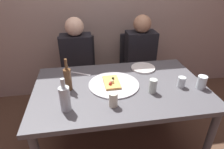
{
  "coord_description": "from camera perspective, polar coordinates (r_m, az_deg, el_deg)",
  "views": [
    {
      "loc": [
        -0.3,
        -1.38,
        1.62
      ],
      "look_at": [
        -0.05,
        0.13,
        0.79
      ],
      "focal_mm": 31.04,
      "sensor_mm": 36.0,
      "label": 1
    }
  ],
  "objects": [
    {
      "name": "beer_bottle",
      "position": [
        1.38,
        -13.7,
        -6.79
      ],
      "size": [
        0.07,
        0.07,
        0.25
      ],
      "color": "#B2BCC1",
      "rests_on": "dining_table"
    },
    {
      "name": "pizza_slice_last",
      "position": [
        1.67,
        -0.12,
        -2.28
      ],
      "size": [
        0.13,
        0.22,
        0.05
      ],
      "color": "tan",
      "rests_on": "pizza_tray"
    },
    {
      "name": "dining_table",
      "position": [
        1.7,
        2.42,
        -5.72
      ],
      "size": [
        1.46,
        0.9,
        0.74
      ],
      "color": "#4C4C51",
      "rests_on": "ground_plane"
    },
    {
      "name": "wine_glass",
      "position": [
        1.4,
        0.38,
        -7.41
      ],
      "size": [
        0.06,
        0.06,
        0.11
      ],
      "primitive_type": "cylinder",
      "color": "beige",
      "rests_on": "dining_table"
    },
    {
      "name": "plate_stack",
      "position": [
        1.97,
        9.14,
        1.93
      ],
      "size": [
        0.24,
        0.24,
        0.02
      ],
      "primitive_type": "cylinder",
      "color": "white",
      "rests_on": "dining_table"
    },
    {
      "name": "pizza_tray",
      "position": [
        1.67,
        0.55,
        -2.95
      ],
      "size": [
        0.44,
        0.44,
        0.01
      ],
      "primitive_type": "cylinder",
      "color": "#ADADB2",
      "rests_on": "dining_table"
    },
    {
      "name": "guest_in_sweater",
      "position": [
        2.3,
        -10.1,
        2.85
      ],
      "size": [
        0.36,
        0.56,
        1.17
      ],
      "rotation": [
        0.0,
        0.0,
        3.14
      ],
      "color": "black",
      "rests_on": "ground_plane"
    },
    {
      "name": "tumbler_near",
      "position": [
        1.58,
        11.95,
        -3.37
      ],
      "size": [
        0.06,
        0.06,
        0.12
      ],
      "primitive_type": "cylinder",
      "color": "#B7C6BC",
      "rests_on": "dining_table"
    },
    {
      "name": "chair_left",
      "position": [
        2.49,
        -9.87,
        1.69
      ],
      "size": [
        0.44,
        0.44,
        0.9
      ],
      "rotation": [
        0.0,
        0.0,
        3.14
      ],
      "color": "black",
      "rests_on": "ground_plane"
    },
    {
      "name": "wine_bottle",
      "position": [
        1.61,
        -12.91,
        -1.21
      ],
      "size": [
        0.06,
        0.06,
        0.27
      ],
      "color": "brown",
      "rests_on": "dining_table"
    },
    {
      "name": "chair_right",
      "position": [
        2.59,
        7.61,
        2.96
      ],
      "size": [
        0.44,
        0.44,
        0.9
      ],
      "rotation": [
        0.0,
        0.0,
        3.14
      ],
      "color": "black",
      "rests_on": "ground_plane"
    },
    {
      "name": "short_glass",
      "position": [
        1.73,
        19.78,
        -2.12
      ],
      "size": [
        0.06,
        0.06,
        0.09
      ],
      "primitive_type": "cylinder",
      "color": "silver",
      "rests_on": "dining_table"
    },
    {
      "name": "tumbler_far",
      "position": [
        1.77,
        24.91,
        -2.07
      ],
      "size": [
        0.08,
        0.08,
        0.11
      ],
      "primitive_type": "cylinder",
      "color": "silver",
      "rests_on": "dining_table"
    },
    {
      "name": "ground_plane",
      "position": [
        2.15,
        2.04,
        -20.47
      ],
      "size": [
        8.0,
        8.0,
        0.0
      ],
      "primitive_type": "plane",
      "color": "#513828"
    },
    {
      "name": "table_knife",
      "position": [
        1.87,
        -9.43,
        0.27
      ],
      "size": [
        0.2,
        0.12,
        0.01
      ],
      "primitive_type": "cube",
      "rotation": [
        0.0,
        0.0,
        2.63
      ],
      "color": "#B7B7BC",
      "rests_on": "dining_table"
    },
    {
      "name": "guest_in_beanie",
      "position": [
        2.4,
        8.8,
        4.16
      ],
      "size": [
        0.36,
        0.56,
        1.17
      ],
      "rotation": [
        0.0,
        0.0,
        3.14
      ],
      "color": "black",
      "rests_on": "ground_plane"
    }
  ]
}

